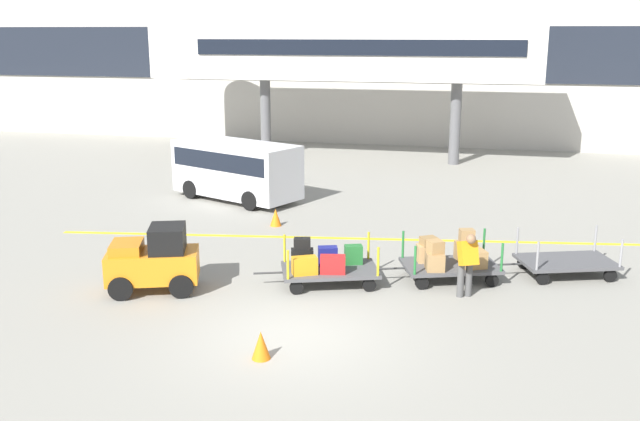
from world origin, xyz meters
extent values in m
plane|color=gray|center=(0.00, 0.00, 0.00)|extent=(120.00, 120.00, 0.00)
cube|color=yellow|center=(0.74, 7.10, 0.00)|extent=(19.28, 3.29, 0.01)
cube|color=#BCB7AD|center=(0.00, 26.00, 4.39)|extent=(62.56, 2.40, 8.78)
cube|color=#1E232D|center=(0.00, 24.75, 4.83)|extent=(59.43, 0.12, 2.80)
cube|color=silver|center=(-2.46, 20.00, 5.08)|extent=(16.57, 2.20, 2.60)
cylinder|color=silver|center=(-11.35, 20.00, 5.08)|extent=(3.00, 3.00, 2.60)
cube|color=black|center=(-2.46, 18.86, 5.28)|extent=(14.91, 0.08, 0.70)
cylinder|color=#59595B|center=(-7.02, 20.00, 1.89)|extent=(0.50, 0.50, 3.78)
cylinder|color=#59595B|center=(2.10, 20.00, 1.89)|extent=(0.50, 0.50, 3.78)
cube|color=orange|center=(-3.89, 1.59, 0.63)|extent=(2.35, 1.75, 0.70)
cube|color=black|center=(-3.54, 1.72, 1.28)|extent=(1.09, 1.20, 0.60)
cube|color=orange|center=(-4.43, 1.40, 1.10)|extent=(0.98, 1.12, 0.24)
cylinder|color=black|center=(-4.71, 1.85, 0.28)|extent=(0.59, 0.36, 0.56)
cylinder|color=black|center=(-4.35, 0.87, 0.28)|extent=(0.59, 0.36, 0.56)
cylinder|color=black|center=(-3.42, 2.32, 0.28)|extent=(0.59, 0.36, 0.56)
cylinder|color=black|center=(-3.07, 1.33, 0.28)|extent=(0.59, 0.36, 0.56)
cube|color=#4C4C4F|center=(0.06, 3.02, 0.36)|extent=(2.64, 2.10, 0.08)
cylinder|color=gold|center=(-1.15, 3.26, 0.75)|extent=(0.06, 0.06, 0.70)
cylinder|color=gold|center=(-0.72, 2.05, 0.75)|extent=(0.06, 0.06, 0.70)
cylinder|color=gold|center=(0.84, 3.98, 0.75)|extent=(0.06, 0.06, 0.70)
cylinder|color=gold|center=(1.28, 2.77, 0.75)|extent=(0.06, 0.06, 0.70)
cylinder|color=black|center=(-0.95, 3.28, 0.16)|extent=(0.33, 0.20, 0.32)
cylinder|color=black|center=(-0.55, 2.16, 0.16)|extent=(0.33, 0.20, 0.32)
cylinder|color=black|center=(0.67, 3.87, 0.16)|extent=(0.33, 0.20, 0.32)
cylinder|color=black|center=(1.08, 2.75, 0.16)|extent=(0.33, 0.20, 0.32)
cylinder|color=#333333|center=(-1.35, 2.51, 0.34)|extent=(0.68, 0.28, 0.05)
cube|color=black|center=(-0.65, 3.10, 0.60)|extent=(0.61, 0.45, 0.41)
cube|color=orange|center=(-0.43, 2.48, 0.61)|extent=(0.66, 0.55, 0.42)
cube|color=navy|center=(-0.05, 3.26, 0.63)|extent=(0.53, 0.41, 0.47)
cube|color=red|center=(0.21, 2.68, 0.62)|extent=(0.63, 0.37, 0.44)
cube|color=#236B2D|center=(0.55, 3.51, 0.64)|extent=(0.50, 0.41, 0.47)
cube|color=black|center=(-0.65, 3.10, 0.95)|extent=(0.45, 0.35, 0.28)
cube|color=#4C4C4F|center=(2.88, 4.03, 0.36)|extent=(2.64, 2.10, 0.08)
cylinder|color=#237033|center=(1.67, 4.28, 0.75)|extent=(0.06, 0.06, 0.70)
cylinder|color=#237033|center=(2.11, 3.07, 0.75)|extent=(0.06, 0.06, 0.70)
cylinder|color=#237033|center=(3.66, 5.00, 0.75)|extent=(0.06, 0.06, 0.70)
cylinder|color=#237033|center=(4.10, 3.78, 0.75)|extent=(0.06, 0.06, 0.70)
cylinder|color=black|center=(1.87, 4.30, 0.16)|extent=(0.33, 0.20, 0.32)
cylinder|color=black|center=(2.27, 3.18, 0.16)|extent=(0.33, 0.20, 0.32)
cylinder|color=black|center=(3.49, 4.88, 0.16)|extent=(0.33, 0.20, 0.32)
cylinder|color=black|center=(3.90, 3.76, 0.16)|extent=(0.33, 0.20, 0.32)
cylinder|color=#333333|center=(1.47, 3.52, 0.34)|extent=(0.68, 0.28, 0.05)
cube|color=tan|center=(2.33, 4.12, 0.61)|extent=(0.65, 0.53, 0.42)
cube|color=#9E7A4C|center=(2.53, 3.53, 0.61)|extent=(0.53, 0.59, 0.42)
cube|color=#9E7A4C|center=(3.24, 4.48, 0.63)|extent=(0.63, 0.64, 0.45)
cube|color=#A87F4C|center=(3.44, 3.93, 0.61)|extent=(0.69, 0.64, 0.43)
cube|color=olive|center=(2.33, 4.12, 0.93)|extent=(0.50, 0.49, 0.21)
cube|color=#A87F4C|center=(2.53, 3.53, 0.98)|extent=(0.47, 0.47, 0.31)
cube|color=#9E7A4C|center=(3.24, 4.48, 1.02)|extent=(0.42, 0.37, 0.34)
cube|color=#4C4C4F|center=(5.71, 5.05, 0.36)|extent=(2.64, 2.10, 0.08)
cylinder|color=gray|center=(4.49, 5.30, 0.75)|extent=(0.06, 0.06, 0.70)
cylinder|color=gray|center=(4.93, 4.08, 0.75)|extent=(0.06, 0.06, 0.70)
cylinder|color=gray|center=(6.48, 6.01, 0.75)|extent=(0.06, 0.06, 0.70)
cylinder|color=gray|center=(6.92, 4.80, 0.75)|extent=(0.06, 0.06, 0.70)
cylinder|color=black|center=(4.69, 5.32, 0.16)|extent=(0.33, 0.20, 0.32)
cylinder|color=black|center=(5.10, 4.20, 0.16)|extent=(0.33, 0.20, 0.32)
cylinder|color=black|center=(6.32, 5.90, 0.16)|extent=(0.33, 0.20, 0.32)
cylinder|color=black|center=(6.72, 4.78, 0.16)|extent=(0.33, 0.20, 0.32)
cylinder|color=#333333|center=(4.30, 4.54, 0.34)|extent=(0.68, 0.28, 0.05)
cylinder|color=#4C4C4C|center=(3.19, 2.90, 0.41)|extent=(0.16, 0.16, 0.82)
cylinder|color=#4C4C4C|center=(3.36, 2.99, 0.41)|extent=(0.16, 0.16, 0.82)
cube|color=orange|center=(3.32, 2.86, 1.09)|extent=(0.55, 0.56, 0.61)
sphere|color=#8C6647|center=(3.37, 2.75, 1.45)|extent=(0.22, 0.22, 0.22)
cube|color=silver|center=(-5.21, 10.90, 1.15)|extent=(5.16, 3.67, 1.90)
cube|color=black|center=(-5.21, 10.90, 1.55)|extent=(4.82, 3.55, 0.64)
cylinder|color=black|center=(-6.93, 10.70, 0.34)|extent=(0.72, 0.49, 0.68)
cylinder|color=black|center=(-4.20, 9.50, 0.34)|extent=(0.72, 0.49, 0.68)
cone|color=orange|center=(-0.30, -1.22, 0.28)|extent=(0.36, 0.36, 0.55)
cone|color=orange|center=(-2.78, 7.78, 0.28)|extent=(0.36, 0.36, 0.55)
camera|label=1|loc=(3.62, -12.75, 5.97)|focal=39.48mm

